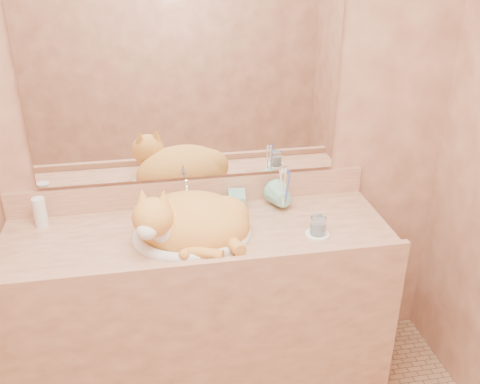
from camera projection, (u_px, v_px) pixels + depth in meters
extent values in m
cube|color=#935A42|center=(188.00, 119.00, 2.27)|extent=(2.40, 0.02, 2.50)
cube|color=white|center=(186.00, 87.00, 2.19)|extent=(1.30, 0.02, 0.80)
imported|color=#74BAA3|center=(237.00, 197.00, 2.30)|extent=(0.09, 0.09, 0.17)
imported|color=#74BAA3|center=(284.00, 202.00, 2.33)|extent=(0.13, 0.13, 0.11)
cylinder|color=white|center=(317.00, 234.00, 2.18)|extent=(0.10, 0.10, 0.01)
cylinder|color=white|center=(318.00, 225.00, 2.16)|extent=(0.06, 0.06, 0.08)
cylinder|color=white|center=(40.00, 212.00, 2.23)|extent=(0.05, 0.05, 0.13)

